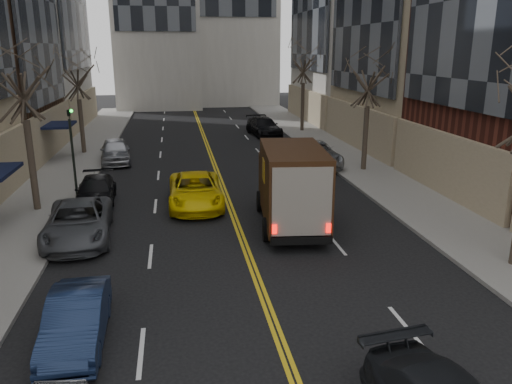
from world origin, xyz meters
TOP-DOWN VIEW (x-y plane):
  - sidewalk_left at (-9.00, 27.00)m, footprint 4.00×66.00m
  - sidewalk_right at (9.00, 27.00)m, footprint 4.00×66.00m
  - tree_lf_mid at (-8.80, 20.00)m, footprint 3.20×3.20m
  - tree_lf_far at (-8.80, 33.00)m, footprint 3.20×3.20m
  - tree_rt_mid at (8.80, 25.00)m, footprint 3.20×3.20m
  - tree_rt_far at (8.80, 40.00)m, footprint 3.20×3.20m
  - traffic_signal at (-7.39, 22.00)m, footprint 0.29×0.26m
  - ups_truck at (2.23, 16.32)m, footprint 3.06×6.47m
  - taxi at (-1.59, 19.77)m, footprint 2.51×5.37m
  - pedestrian at (1.44, 16.62)m, footprint 0.49×0.70m
  - parked_lf_b at (-5.10, 8.71)m, footprint 1.45×3.94m
  - parked_lf_c at (-6.30, 16.12)m, footprint 2.79×5.39m
  - parked_lf_d at (-6.30, 20.80)m, footprint 2.02×4.47m
  - parked_lf_e at (-6.30, 29.89)m, footprint 2.34×4.76m
  - parked_rt_a at (5.10, 25.87)m, footprint 1.58×3.99m
  - parked_rt_b at (6.30, 26.89)m, footprint 2.64×5.56m
  - parked_rt_c at (5.10, 38.66)m, footprint 2.74×5.46m

SIDE VIEW (x-z plane):
  - sidewalk_left at x=-9.00m, z-range 0.00..0.15m
  - sidewalk_right at x=9.00m, z-range 0.00..0.15m
  - parked_lf_d at x=-6.30m, z-range 0.00..1.27m
  - parked_lf_b at x=-5.10m, z-range 0.00..1.29m
  - parked_rt_a at x=5.10m, z-range 0.00..1.29m
  - parked_lf_c at x=-6.30m, z-range 0.00..1.45m
  - taxi at x=-1.59m, z-range 0.00..1.48m
  - parked_rt_c at x=5.10m, z-range 0.00..1.52m
  - parked_rt_b at x=6.30m, z-range 0.00..1.53m
  - parked_lf_e at x=-6.30m, z-range 0.00..1.56m
  - pedestrian at x=1.44m, z-range 0.00..1.81m
  - ups_truck at x=2.23m, z-range 0.01..3.44m
  - traffic_signal at x=-7.39m, z-range 0.47..5.17m
  - tree_lf_far at x=-8.80m, z-range 1.97..10.08m
  - tree_rt_mid at x=8.80m, z-range 2.01..10.33m
  - tree_lf_mid at x=-8.80m, z-range 2.14..11.05m
  - tree_rt_far at x=8.80m, z-range 2.19..11.29m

